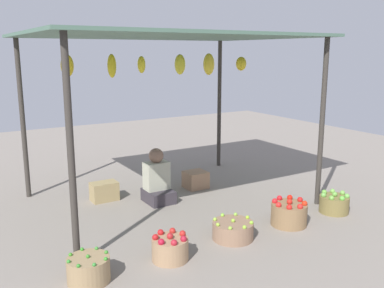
{
  "coord_description": "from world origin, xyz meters",
  "views": [
    {
      "loc": [
        -2.8,
        -5.24,
        2.12
      ],
      "look_at": [
        0.0,
        -0.63,
        0.95
      ],
      "focal_mm": 40.18,
      "sensor_mm": 36.0,
      "label": 1
    }
  ],
  "objects_px": {
    "vendor_person": "(157,182)",
    "basket_red_apples": "(170,248)",
    "wooden_crate_stacked_rear": "(196,180)",
    "basket_green_chilies": "(89,269)",
    "basket_green_apples": "(334,204)",
    "basket_limes": "(233,230)",
    "basket_red_tomatoes": "(289,214)",
    "wooden_crate_near_vendor": "(104,191)"
  },
  "relations": [
    {
      "from": "vendor_person",
      "to": "basket_limes",
      "type": "distance_m",
      "value": 1.6
    },
    {
      "from": "basket_green_chilies",
      "to": "basket_limes",
      "type": "distance_m",
      "value": 1.72
    },
    {
      "from": "wooden_crate_near_vendor",
      "to": "basket_red_tomatoes",
      "type": "bearing_deg",
      "value": -51.29
    },
    {
      "from": "basket_red_apples",
      "to": "vendor_person",
      "type": "bearing_deg",
      "value": 67.41
    },
    {
      "from": "vendor_person",
      "to": "basket_red_apples",
      "type": "distance_m",
      "value": 1.8
    },
    {
      "from": "basket_green_chilies",
      "to": "basket_red_tomatoes",
      "type": "distance_m",
      "value": 2.55
    },
    {
      "from": "basket_green_chilies",
      "to": "wooden_crate_stacked_rear",
      "type": "distance_m",
      "value": 3.01
    },
    {
      "from": "basket_green_apples",
      "to": "wooden_crate_stacked_rear",
      "type": "distance_m",
      "value": 2.13
    },
    {
      "from": "basket_green_apples",
      "to": "wooden_crate_near_vendor",
      "type": "xyz_separation_m",
      "value": [
        -2.47,
        2.05,
        0.01
      ]
    },
    {
      "from": "vendor_person",
      "to": "basket_red_apples",
      "type": "xyz_separation_m",
      "value": [
        -0.69,
        -1.65,
        -0.17
      ]
    },
    {
      "from": "basket_red_tomatoes",
      "to": "basket_green_apples",
      "type": "height_order",
      "value": "basket_red_tomatoes"
    },
    {
      "from": "basket_green_chilies",
      "to": "basket_green_apples",
      "type": "height_order",
      "value": "basket_green_apples"
    },
    {
      "from": "basket_green_apples",
      "to": "wooden_crate_stacked_rear",
      "type": "relative_size",
      "value": 1.15
    },
    {
      "from": "basket_green_apples",
      "to": "basket_red_apples",
      "type": "bearing_deg",
      "value": -178.98
    },
    {
      "from": "basket_limes",
      "to": "wooden_crate_near_vendor",
      "type": "bearing_deg",
      "value": 111.81
    },
    {
      "from": "basket_green_apples",
      "to": "vendor_person",
      "type": "bearing_deg",
      "value": 138.75
    },
    {
      "from": "basket_red_tomatoes",
      "to": "wooden_crate_near_vendor",
      "type": "bearing_deg",
      "value": 128.71
    },
    {
      "from": "basket_red_apples",
      "to": "basket_red_tomatoes",
      "type": "distance_m",
      "value": 1.7
    },
    {
      "from": "vendor_person",
      "to": "wooden_crate_near_vendor",
      "type": "bearing_deg",
      "value": 144.98
    },
    {
      "from": "vendor_person",
      "to": "basket_red_apples",
      "type": "relative_size",
      "value": 2.05
    },
    {
      "from": "basket_limes",
      "to": "basket_green_apples",
      "type": "relative_size",
      "value": 1.22
    },
    {
      "from": "vendor_person",
      "to": "wooden_crate_stacked_rear",
      "type": "relative_size",
      "value": 2.32
    },
    {
      "from": "vendor_person",
      "to": "wooden_crate_near_vendor",
      "type": "height_order",
      "value": "vendor_person"
    },
    {
      "from": "basket_green_chilies",
      "to": "basket_limes",
      "type": "xyz_separation_m",
      "value": [
        1.72,
        0.06,
        -0.02
      ]
    },
    {
      "from": "basket_red_tomatoes",
      "to": "wooden_crate_near_vendor",
      "type": "relative_size",
      "value": 1.18
    },
    {
      "from": "vendor_person",
      "to": "wooden_crate_stacked_rear",
      "type": "height_order",
      "value": "vendor_person"
    },
    {
      "from": "basket_red_apples",
      "to": "wooden_crate_stacked_rear",
      "type": "distance_m",
      "value": 2.42
    },
    {
      "from": "vendor_person",
      "to": "wooden_crate_near_vendor",
      "type": "xyz_separation_m",
      "value": [
        -0.63,
        0.44,
        -0.16
      ]
    },
    {
      "from": "basket_limes",
      "to": "basket_green_apples",
      "type": "bearing_deg",
      "value": -1.12
    },
    {
      "from": "basket_limes",
      "to": "basket_green_apples",
      "type": "xyz_separation_m",
      "value": [
        1.66,
        -0.03,
        0.02
      ]
    },
    {
      "from": "vendor_person",
      "to": "basket_green_apples",
      "type": "bearing_deg",
      "value": -41.25
    },
    {
      "from": "vendor_person",
      "to": "basket_red_apples",
      "type": "bearing_deg",
      "value": -112.59
    },
    {
      "from": "basket_red_tomatoes",
      "to": "basket_green_apples",
      "type": "bearing_deg",
      "value": 0.15
    },
    {
      "from": "basket_red_tomatoes",
      "to": "wooden_crate_stacked_rear",
      "type": "xyz_separation_m",
      "value": [
        -0.21,
        1.87,
        -0.01
      ]
    },
    {
      "from": "basket_green_chilies",
      "to": "basket_limes",
      "type": "relative_size",
      "value": 0.85
    },
    {
      "from": "basket_red_apples",
      "to": "wooden_crate_stacked_rear",
      "type": "bearing_deg",
      "value": 52.01
    },
    {
      "from": "basket_red_tomatoes",
      "to": "wooden_crate_stacked_rear",
      "type": "height_order",
      "value": "basket_red_tomatoes"
    },
    {
      "from": "vendor_person",
      "to": "basket_red_tomatoes",
      "type": "xyz_separation_m",
      "value": [
        1.01,
        -1.61,
        -0.15
      ]
    },
    {
      "from": "vendor_person",
      "to": "wooden_crate_stacked_rear",
      "type": "distance_m",
      "value": 0.86
    },
    {
      "from": "basket_green_chilies",
      "to": "basket_red_apples",
      "type": "relative_size",
      "value": 1.06
    },
    {
      "from": "basket_green_chilies",
      "to": "basket_red_tomatoes",
      "type": "height_order",
      "value": "basket_red_tomatoes"
    },
    {
      "from": "basket_green_chilies",
      "to": "wooden_crate_near_vendor",
      "type": "distance_m",
      "value": 2.27
    }
  ]
}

